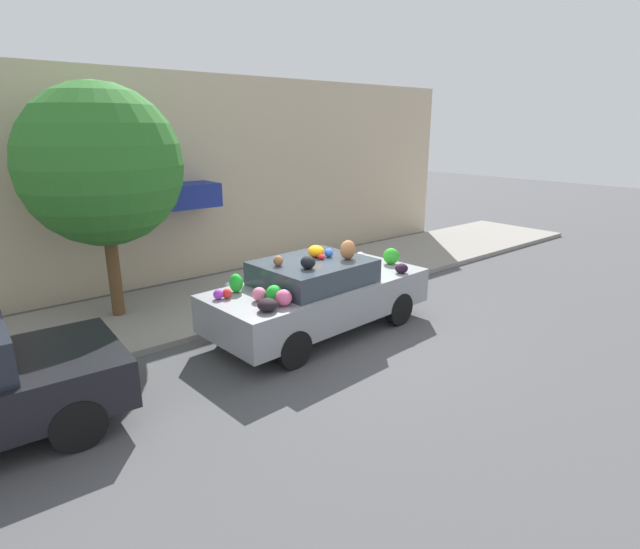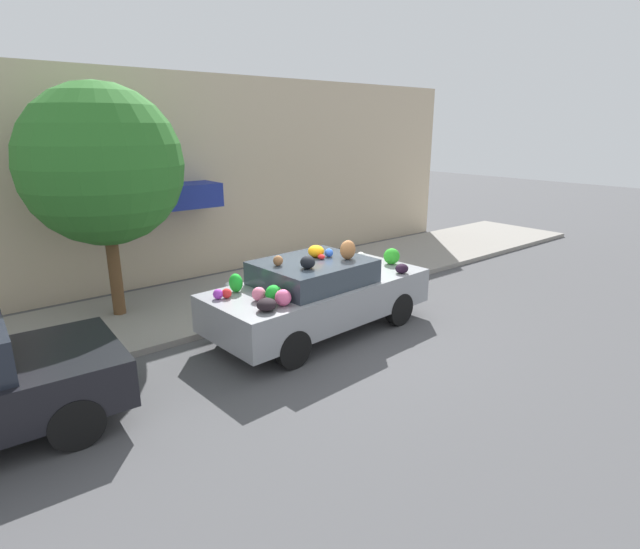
% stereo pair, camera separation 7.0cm
% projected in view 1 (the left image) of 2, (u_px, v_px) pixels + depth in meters
% --- Properties ---
extents(ground_plane, '(60.00, 60.00, 0.00)m').
position_uv_depth(ground_plane, '(321.00, 331.00, 9.48)').
color(ground_plane, '#4C4C4F').
extents(sidewalk_curb, '(24.00, 3.20, 0.12)m').
position_uv_depth(sidewalk_curb, '(246.00, 293.00, 11.45)').
color(sidewalk_curb, gray).
rests_on(sidewalk_curb, ground).
extents(building_facade, '(18.00, 1.20, 4.98)m').
position_uv_depth(building_facade, '(193.00, 179.00, 12.37)').
color(building_facade, '#C6B293').
rests_on(building_facade, ground).
extents(street_tree, '(2.98, 2.98, 4.42)m').
position_uv_depth(street_tree, '(101.00, 166.00, 9.19)').
color(street_tree, brown).
rests_on(street_tree, sidewalk_curb).
extents(fire_hydrant, '(0.20, 0.20, 0.70)m').
position_uv_depth(fire_hydrant, '(229.00, 300.00, 9.81)').
color(fire_hydrant, '#B2B2B7').
rests_on(fire_hydrant, sidewalk_curb).
extents(art_car, '(4.43, 2.04, 1.76)m').
position_uv_depth(art_car, '(319.00, 293.00, 9.26)').
color(art_car, gray).
rests_on(art_car, ground).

